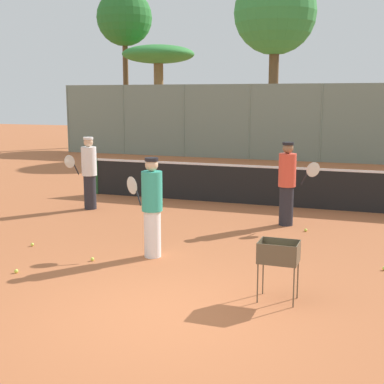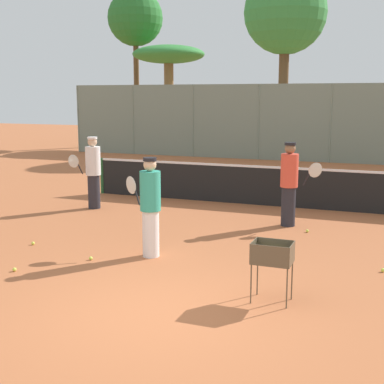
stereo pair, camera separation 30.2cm
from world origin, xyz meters
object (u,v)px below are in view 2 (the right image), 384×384
(tennis_net, at_px, (280,186))
(player_white_outfit, at_px, (150,206))
(player_yellow_shirt, at_px, (93,172))
(ball_cart, at_px, (272,257))
(player_red_cap, at_px, (289,183))

(tennis_net, relative_size, player_white_outfit, 5.99)
(player_yellow_shirt, bearing_deg, ball_cart, 78.92)
(tennis_net, relative_size, ball_cart, 12.44)
(tennis_net, height_order, player_red_cap, player_red_cap)
(player_white_outfit, xyz_separation_m, player_yellow_shirt, (-3.23, 3.29, 0.02))
(tennis_net, distance_m, player_red_cap, 2.17)
(ball_cart, bearing_deg, tennis_net, 101.29)
(ball_cart, bearing_deg, player_white_outfit, 152.16)
(tennis_net, distance_m, ball_cart, 6.77)
(player_yellow_shirt, distance_m, ball_cart, 7.43)
(tennis_net, bearing_deg, player_yellow_shirt, -156.02)
(player_red_cap, xyz_separation_m, player_yellow_shirt, (-5.11, 0.05, -0.01))
(tennis_net, bearing_deg, player_white_outfit, -103.22)
(player_yellow_shirt, height_order, ball_cart, player_yellow_shirt)
(player_white_outfit, distance_m, player_yellow_shirt, 4.61)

